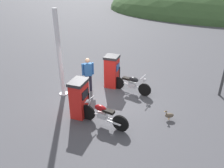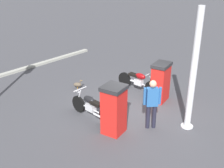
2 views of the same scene
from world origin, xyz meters
name	(u,v)px [view 2 (image 2 of 2)]	position (x,y,z in m)	size (l,w,h in m)	color
ground_plane	(134,112)	(0.00, 0.00, 0.00)	(120.00, 120.00, 0.00)	#424247
fuel_pump_near	(160,82)	(-0.21, -1.43, 0.77)	(0.65, 0.87, 1.52)	red
fuel_pump_far	(114,109)	(-0.21, 1.44, 0.81)	(0.73, 0.77, 1.59)	red
motorcycle_near_pump	(138,81)	(0.89, -1.61, 0.45)	(2.05, 0.56, 0.96)	black
motorcycle_far_pump	(91,107)	(0.92, 1.25, 0.44)	(2.00, 0.56, 0.94)	black
attendant_person	(152,101)	(-0.98, 0.48, 0.95)	(0.48, 0.46, 1.66)	#1E1E2D
wandering_duck	(78,84)	(3.04, -0.21, 0.20)	(0.40, 0.32, 0.42)	brown
canopy_support_pole	(193,74)	(-1.89, -0.31, 1.86)	(0.40, 0.40, 3.87)	silver
road_edge_kerb	(21,69)	(6.78, 0.00, 0.06)	(0.69, 8.92, 0.12)	#9E9E93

